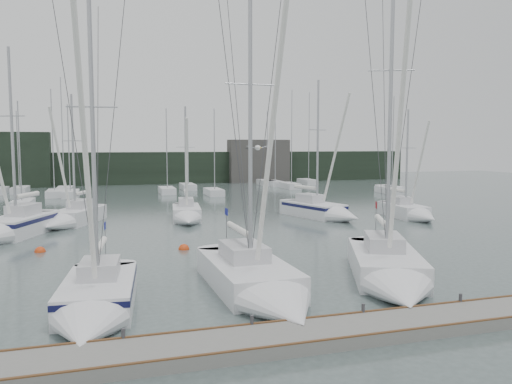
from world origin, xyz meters
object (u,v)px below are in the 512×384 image
Objects in this scene: sailboat_mid_c at (187,215)px; sailboat_mid_d at (325,211)px; sailboat_near_left at (94,305)px; buoy_a at (184,249)px; sailboat_near_right at (392,275)px; buoy_c at (40,252)px; sailboat_mid_b at (69,219)px; sailboat_mid_e at (412,213)px; sailboat_near_center at (263,288)px; sailboat_mid_a at (8,229)px.

sailboat_mid_d reaches higher than sailboat_mid_c.
buoy_a is (4.82, 10.93, -0.53)m from sailboat_near_left.
sailboat_near_right is 19.68m from buoy_c.
sailboat_mid_b is 1.10× the size of sailboat_mid_e.
sailboat_mid_b is (-14.48, 21.61, -0.02)m from sailboat_near_right.
sailboat_near_right is at bearing -123.83° from sailboat_mid_d.
buoy_a is at bearing -11.90° from buoy_c.
sailboat_mid_b is 8.95m from sailboat_mid_c.
sailboat_mid_d is at bearing 57.82° from sailboat_near_center.
buoy_c is (-21.26, -7.23, -0.60)m from sailboat_mid_d.
sailboat_mid_c is (8.93, -0.62, -0.02)m from sailboat_mid_b.
sailboat_mid_c is (0.36, 21.19, -0.01)m from sailboat_near_center.
sailboat_mid_d is at bearing 18.78° from buoy_c.
buoy_a is 1.04× the size of buoy_c.
sailboat_mid_e is (24.80, 17.50, -0.02)m from sailboat_near_left.
sailboat_near_right is at bearing -123.86° from sailboat_mid_e.
sailboat_near_center is at bearing -138.07° from sailboat_mid_d.
sailboat_near_right is 1.63× the size of sailboat_mid_e.
sailboat_mid_a is 23.87m from sailboat_mid_d.
sailboat_mid_a is 12.55m from buoy_a.
sailboat_near_center reaches higher than buoy_c.
buoy_a is at bearing -10.98° from sailboat_mid_a.
sailboat_mid_e is at bearing -5.46° from sailboat_mid_c.
sailboat_mid_e is 15.86× the size of buoy_c.
sailboat_near_left is 0.86× the size of sailboat_near_center.
buoy_c is (-0.98, -9.45, -0.54)m from sailboat_mid_b.
sailboat_mid_b is at bearing 122.37° from buoy_a.
sailboat_near_left is 6.33m from sailboat_near_center.
sailboat_mid_a is 20.85× the size of buoy_a.
sailboat_near_center reaches higher than buoy_a.
sailboat_near_center is 22.82m from sailboat_mid_d.
sailboat_near_center is 1.37× the size of sailboat_mid_b.
buoy_a is (7.06, -11.14, -0.54)m from sailboat_mid_b.
sailboat_mid_e is at bearing 76.60° from sailboat_near_right.
sailboat_near_center is at bearing -134.45° from sailboat_mid_e.
sailboat_near_right is 24.85× the size of buoy_a.
sailboat_mid_e reaches higher than buoy_c.
sailboat_mid_c is at bearing 127.85° from sailboat_near_right.
sailboat_mid_b is 20.40m from sailboat_mid_d.
buoy_c is (-15.46, 12.16, -0.56)m from sailboat_near_right.
sailboat_mid_e is at bearing 41.70° from sailboat_near_center.
sailboat_near_center is at bearing -33.66° from sailboat_mid_a.
sailboat_mid_d is 7.17m from sailboat_mid_e.
sailboat_mid_b is 17.37× the size of buoy_c.
sailboat_mid_c is 18.55m from sailboat_mid_e.
buoy_a is at bearing -93.18° from sailboat_mid_c.
sailboat_mid_a is at bearing -177.81° from sailboat_mid_e.
sailboat_mid_c reaches higher than buoy_a.
sailboat_near_left reaches higher than sailboat_mid_d.
sailboat_near_left is 13.04m from buoy_c.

